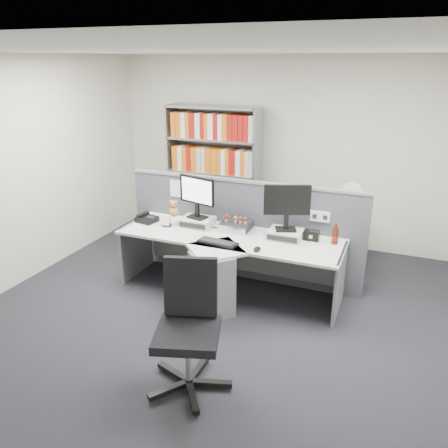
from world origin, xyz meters
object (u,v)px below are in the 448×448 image
at_px(monitor_left, 197,194).
at_px(desk, 222,264).
at_px(office_chair, 189,323).
at_px(monitor_right, 287,204).
at_px(speaker, 312,235).
at_px(filing_cabinet, 347,244).
at_px(shelving_unit, 214,175).
at_px(mouse, 257,249).
at_px(keyboard, 218,243).
at_px(desk_calendar, 167,222).
at_px(desk_phone, 147,219).
at_px(desk_fan, 352,196).
at_px(cola_bottle, 335,236).
at_px(desktop_pc, 236,226).

bearing_deg(monitor_left, desk, -38.45).
distance_m(desk, office_chair, 1.42).
distance_m(monitor_right, speaker, 0.46).
bearing_deg(speaker, filing_cabinet, 72.64).
xyz_separation_m(monitor_left, shelving_unit, (-0.42, 1.46, -0.15)).
height_order(desk, mouse, mouse).
xyz_separation_m(keyboard, desk_calendar, (-0.79, 0.27, 0.04)).
bearing_deg(office_chair, monitor_left, 113.11).
bearing_deg(monitor_left, desk_phone, -170.28).
distance_m(monitor_right, desk_fan, 1.18).
height_order(desk, monitor_right, monitor_right).
relative_size(monitor_left, monitor_right, 0.97).
bearing_deg(desk_calendar, keyboard, -19.06).
relative_size(desk_phone, desk_fan, 0.54).
distance_m(desk_calendar, speaker, 1.74).
distance_m(desk_calendar, cola_bottle, 1.99).
height_order(desktop_pc, shelving_unit, shelving_unit).
bearing_deg(filing_cabinet, desk_fan, -90.00).
relative_size(monitor_right, keyboard, 1.13).
height_order(monitor_right, shelving_unit, shelving_unit).
height_order(cola_bottle, office_chair, office_chair).
xyz_separation_m(monitor_right, speaker, (0.29, 0.06, -0.36)).
height_order(desk_calendar, office_chair, office_chair).
distance_m(keyboard, speaker, 1.06).
relative_size(desktop_pc, speaker, 1.97).
relative_size(keyboard, filing_cabinet, 0.66).
xyz_separation_m(desktop_pc, desk_calendar, (-0.82, -0.22, 0.01)).
height_order(desk, shelving_unit, shelving_unit).
bearing_deg(cola_bottle, desktop_pc, 179.86).
bearing_deg(shelving_unit, desk_calendar, -87.19).
bearing_deg(desk_fan, mouse, -117.66).
relative_size(desk_phone, cola_bottle, 1.09).
distance_m(desk_phone, office_chair, 2.19).
height_order(filing_cabinet, office_chair, office_chair).
distance_m(keyboard, desk_phone, 1.15).
bearing_deg(desk, keyboard, -121.68).
distance_m(cola_bottle, office_chair, 2.04).
distance_m(monitor_left, mouse, 1.09).
xyz_separation_m(desktop_pc, cola_bottle, (1.16, -0.00, 0.04)).
relative_size(mouse, shelving_unit, 0.06).
relative_size(monitor_left, desk_calendar, 3.88).
height_order(keyboard, cola_bottle, cola_bottle).
relative_size(monitor_left, desktop_pc, 1.50).
xyz_separation_m(mouse, desk_phone, (-1.56, 0.34, 0.02)).
relative_size(keyboard, speaker, 2.67).
relative_size(speaker, filing_cabinet, 0.25).
xyz_separation_m(desktop_pc, shelving_unit, (-0.90, 1.41, 0.21)).
xyz_separation_m(desk_phone, shelving_unit, (0.23, 1.58, 0.22)).
distance_m(monitor_right, cola_bottle, 0.63).
relative_size(desktop_pc, desk_calendar, 2.59).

